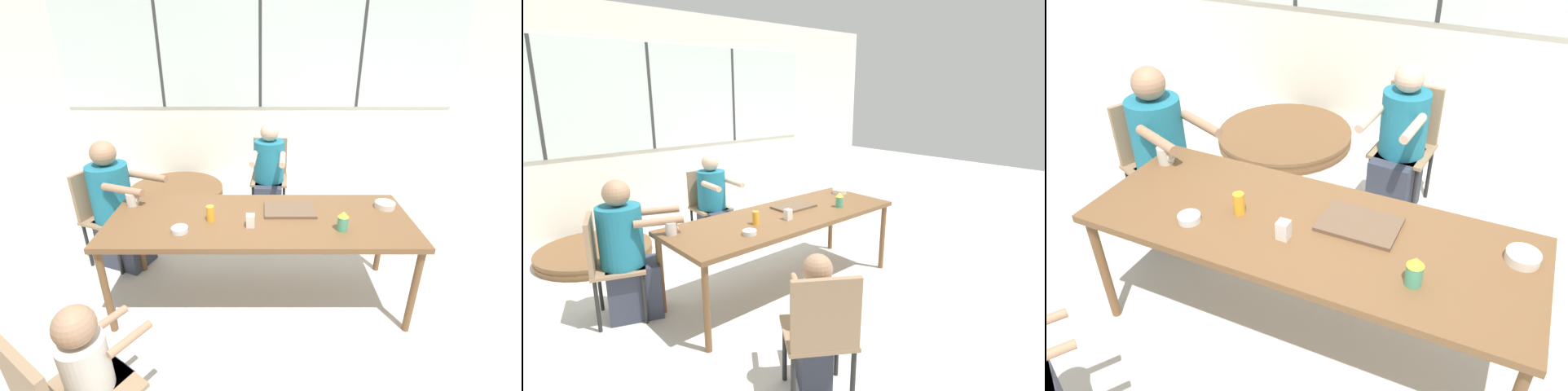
% 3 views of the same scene
% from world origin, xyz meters
% --- Properties ---
extents(ground_plane, '(16.00, 16.00, 0.00)m').
position_xyz_m(ground_plane, '(0.00, 0.00, 0.00)').
color(ground_plane, beige).
extents(wall_back_with_windows, '(8.40, 0.08, 2.80)m').
position_xyz_m(wall_back_with_windows, '(0.00, 2.63, 1.43)').
color(wall_back_with_windows, white).
rests_on(wall_back_with_windows, ground_plane).
extents(dining_table, '(2.18, 0.81, 0.72)m').
position_xyz_m(dining_table, '(0.00, 0.00, 0.67)').
color(dining_table, brown).
rests_on(dining_table, ground_plane).
extents(chair_for_woman_green_shirt, '(0.52, 0.52, 0.87)m').
position_xyz_m(chair_for_woman_green_shirt, '(-1.40, 0.54, 0.52)').
color(chair_for_woman_green_shirt, '#937556').
rests_on(chair_for_woman_green_shirt, ground_plane).
extents(chair_for_man_blue_shirt, '(0.43, 0.43, 0.87)m').
position_xyz_m(chair_for_man_blue_shirt, '(0.11, 1.50, 0.52)').
color(chair_for_man_blue_shirt, '#937556').
rests_on(chair_for_man_blue_shirt, ground_plane).
extents(person_woman_green_shirt, '(0.69, 0.53, 1.15)m').
position_xyz_m(person_woman_green_shirt, '(-1.25, 0.48, 0.51)').
color(person_woman_green_shirt, '#333847').
rests_on(person_woman_green_shirt, ground_plane).
extents(person_man_blue_shirt, '(0.37, 0.62, 1.10)m').
position_xyz_m(person_man_blue_shirt, '(0.10, 1.33, 0.49)').
color(person_man_blue_shirt, '#333847').
rests_on(person_man_blue_shirt, ground_plane).
extents(person_toddler, '(0.38, 0.42, 0.92)m').
position_xyz_m(person_toddler, '(-0.75, -1.12, 0.44)').
color(person_toddler, '#333847').
rests_on(person_toddler, ground_plane).
extents(food_tray_dark, '(0.38, 0.26, 0.02)m').
position_xyz_m(food_tray_dark, '(0.22, 0.11, 0.73)').
color(food_tray_dark, brown).
rests_on(food_tray_dark, dining_table).
extents(coffee_mug, '(0.09, 0.09, 0.10)m').
position_xyz_m(coffee_mug, '(-0.99, 0.21, 0.77)').
color(coffee_mug, beige).
rests_on(coffee_mug, dining_table).
extents(sippy_cup, '(0.08, 0.08, 0.14)m').
position_xyz_m(sippy_cup, '(0.56, -0.17, 0.79)').
color(sippy_cup, '#4CA57F').
rests_on(sippy_cup, dining_table).
extents(juice_glass, '(0.06, 0.06, 0.11)m').
position_xyz_m(juice_glass, '(-0.35, -0.04, 0.77)').
color(juice_glass, gold).
rests_on(juice_glass, dining_table).
extents(milk_carton_small, '(0.06, 0.06, 0.09)m').
position_xyz_m(milk_carton_small, '(-0.06, -0.12, 0.76)').
color(milk_carton_small, silver).
rests_on(milk_carton_small, dining_table).
extents(bowl_white_shallow, '(0.15, 0.15, 0.05)m').
position_xyz_m(bowl_white_shallow, '(0.96, 0.17, 0.74)').
color(bowl_white_shallow, silver).
rests_on(bowl_white_shallow, dining_table).
extents(bowl_cereal, '(0.11, 0.11, 0.04)m').
position_xyz_m(bowl_cereal, '(-0.54, -0.20, 0.74)').
color(bowl_cereal, silver).
rests_on(bowl_cereal, dining_table).
extents(folded_table_stack, '(1.20, 1.20, 0.12)m').
position_xyz_m(folded_table_stack, '(-1.09, 1.90, 0.06)').
color(folded_table_stack, brown).
rests_on(folded_table_stack, ground_plane).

